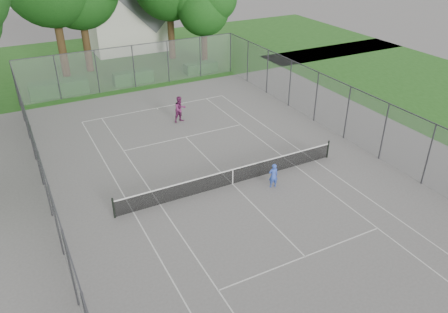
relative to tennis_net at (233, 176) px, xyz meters
name	(u,v)px	position (x,y,z in m)	size (l,w,h in m)	color
ground	(233,184)	(0.00, 0.00, -0.51)	(120.00, 120.00, 0.00)	#605E5C
grass_far	(108,60)	(0.00, 26.00, -0.51)	(60.00, 20.00, 0.00)	#1E4D16
court_markings	(233,184)	(0.00, 0.00, -0.50)	(11.03, 23.83, 0.01)	silver
tennis_net	(233,176)	(0.00, 0.00, 0.00)	(12.87, 0.10, 1.10)	black
perimeter_fence	(233,154)	(0.00, 0.00, 1.30)	(18.08, 34.08, 3.52)	#38383D
tree_far_right	(204,5)	(8.13, 20.47, 4.87)	(5.46, 4.98, 7.84)	#382614
hedge_left	(59,88)	(-5.93, 18.08, 0.05)	(4.50, 1.35, 1.12)	#194C18
hedge_mid	(133,77)	(0.14, 18.02, 0.02)	(3.37, 0.96, 1.06)	#194C18
hedge_right	(201,67)	(6.50, 18.09, -0.06)	(2.98, 1.09, 0.90)	#194C18
house	(127,10)	(3.26, 29.12, 3.47)	(7.95, 6.16, 9.90)	silver
girl_player	(273,175)	(1.77, -1.20, 0.18)	(0.50, 0.33, 1.38)	blue
woman_player	(180,109)	(0.66, 8.80, 0.41)	(0.90, 0.70, 1.84)	#6A2353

